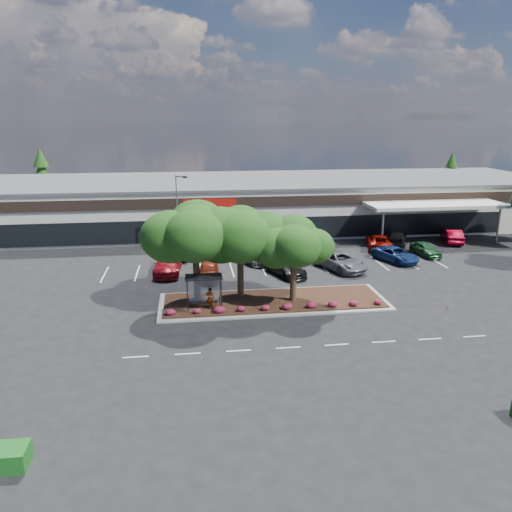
{
  "coord_description": "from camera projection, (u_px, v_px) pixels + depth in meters",
  "views": [
    {
      "loc": [
        -8.38,
        -32.66,
        14.28
      ],
      "look_at": [
        -2.77,
        8.72,
        2.6
      ],
      "focal_mm": 35.0,
      "sensor_mm": 36.0,
      "label": 1
    }
  ],
  "objects": [
    {
      "name": "lane_markings",
      "position": [
        282.0,
        277.0,
        46.03
      ],
      "size": [
        33.12,
        20.06,
        0.01
      ],
      "color": "silver",
      "rests_on": "ground"
    },
    {
      "name": "bus_shelter",
      "position": [
        204.0,
        283.0,
        37.32
      ],
      "size": [
        2.75,
        1.55,
        2.59
      ],
      "color": "black",
      "rests_on": "landscape_island"
    },
    {
      "name": "ground",
      "position": [
        310.0,
        321.0,
        36.1
      ],
      "size": [
        160.0,
        160.0,
        0.0
      ],
      "primitive_type": "plane",
      "color": "black",
      "rests_on": "ground"
    },
    {
      "name": "car_6",
      "position": [
        395.0,
        255.0,
        50.86
      ],
      "size": [
        4.17,
        5.71,
        1.44
      ],
      "primitive_type": "imported",
      "rotation": [
        0.0,
        0.0,
        0.39
      ],
      "color": "navy",
      "rests_on": "ground"
    },
    {
      "name": "car_0",
      "position": [
        168.0,
        264.0,
        47.07
      ],
      "size": [
        2.73,
        5.97,
        1.69
      ],
      "primitive_type": "imported",
      "rotation": [
        0.0,
        0.0,
        -0.06
      ],
      "color": "maroon",
      "rests_on": "ground"
    },
    {
      "name": "car_15",
      "position": [
        379.0,
        242.0,
        55.9
      ],
      "size": [
        4.05,
        6.17,
        1.58
      ],
      "primitive_type": "imported",
      "rotation": [
        0.0,
        0.0,
        2.87
      ],
      "color": "maroon",
      "rests_on": "ground"
    },
    {
      "name": "conifer_north_west",
      "position": [
        43.0,
        181.0,
        74.77
      ],
      "size": [
        4.4,
        4.4,
        10.0
      ],
      "primitive_type": "cone",
      "color": "#1D3811",
      "rests_on": "ground"
    },
    {
      "name": "car_1",
      "position": [
        209.0,
        270.0,
        45.53
      ],
      "size": [
        2.09,
        4.55,
        1.51
      ],
      "primitive_type": "imported",
      "rotation": [
        0.0,
        0.0,
        -0.07
      ],
      "color": "maroon",
      "rests_on": "ground"
    },
    {
      "name": "light_pole",
      "position": [
        179.0,
        219.0,
        53.55
      ],
      "size": [
        1.43,
        0.59,
        8.39
      ],
      "rotation": [
        0.0,
        0.0,
        0.17
      ],
      "color": "#999994",
      "rests_on": "ground"
    },
    {
      "name": "car_3",
      "position": [
        252.0,
        255.0,
        50.57
      ],
      "size": [
        3.75,
        5.32,
        1.43
      ],
      "primitive_type": "imported",
      "rotation": [
        0.0,
        0.0,
        0.4
      ],
      "color": "slate",
      "rests_on": "ground"
    },
    {
      "name": "car_13",
      "position": [
        313.0,
        246.0,
        54.02
      ],
      "size": [
        1.73,
        4.65,
        1.52
      ],
      "primitive_type": "imported",
      "rotation": [
        0.0,
        0.0,
        3.12
      ],
      "color": "navy",
      "rests_on": "ground"
    },
    {
      "name": "car_9",
      "position": [
        185.0,
        243.0,
        55.87
      ],
      "size": [
        3.2,
        5.08,
        1.37
      ],
      "primitive_type": "imported",
      "rotation": [
        0.0,
        0.0,
        2.85
      ],
      "color": "#5A5961",
      "rests_on": "ground"
    },
    {
      "name": "island_tree_west",
      "position": [
        196.0,
        253.0,
        38.23
      ],
      "size": [
        7.2,
        7.2,
        7.89
      ],
      "primitive_type": null,
      "color": "#1D3811",
      "rests_on": "landscape_island"
    },
    {
      "name": "retail_store",
      "position": [
        252.0,
        202.0,
        67.62
      ],
      "size": [
        80.4,
        25.2,
        6.25
      ],
      "color": "beige",
      "rests_on": "ground"
    },
    {
      "name": "car_14",
      "position": [
        317.0,
        247.0,
        53.94
      ],
      "size": [
        3.09,
        4.45,
        1.39
      ],
      "primitive_type": "imported",
      "rotation": [
        0.0,
        0.0,
        2.71
      ],
      "color": "black",
      "rests_on": "ground"
    },
    {
      "name": "shrub_row",
      "position": [
        278.0,
        306.0,
        37.52
      ],
      "size": [
        17.0,
        0.8,
        0.5
      ],
      "primitive_type": null,
      "color": "maroon",
      "rests_on": "landscape_island"
    },
    {
      "name": "person_waiting",
      "position": [
        210.0,
        298.0,
        37.54
      ],
      "size": [
        0.65,
        0.45,
        1.71
      ],
      "primitive_type": "imported",
      "rotation": [
        0.0,
        0.0,
        3.07
      ],
      "color": "#594C47",
      "rests_on": "landscape_island"
    },
    {
      "name": "survey_stake",
      "position": [
        446.0,
        311.0,
        36.25
      ],
      "size": [
        0.08,
        0.14,
        1.04
      ],
      "color": "tan",
      "rests_on": "ground"
    },
    {
      "name": "car_11",
      "position": [
        213.0,
        242.0,
        55.8
      ],
      "size": [
        2.98,
        5.05,
        1.57
      ],
      "primitive_type": "imported",
      "rotation": [
        0.0,
        0.0,
        2.85
      ],
      "color": "#B1B6BD",
      "rests_on": "ground"
    },
    {
      "name": "car_17",
      "position": [
        452.0,
        236.0,
        58.44
      ],
      "size": [
        3.19,
        5.39,
        1.68
      ],
      "primitive_type": "imported",
      "rotation": [
        0.0,
        0.0,
        2.84
      ],
      "color": "maroon",
      "rests_on": "ground"
    },
    {
      "name": "car_5",
      "position": [
        340.0,
        261.0,
        48.17
      ],
      "size": [
        4.77,
        6.64,
        1.68
      ],
      "primitive_type": "imported",
      "rotation": [
        0.0,
        0.0,
        0.37
      ],
      "color": "slate",
      "rests_on": "ground"
    },
    {
      "name": "landscape_island",
      "position": [
        274.0,
        301.0,
        39.63
      ],
      "size": [
        18.0,
        6.0,
        0.26
      ],
      "color": "#999994",
      "rests_on": "ground"
    },
    {
      "name": "car_4",
      "position": [
        285.0,
        267.0,
        46.49
      ],
      "size": [
        3.83,
        5.63,
        1.51
      ],
      "primitive_type": "imported",
      "rotation": [
        0.0,
        0.0,
        0.36
      ],
      "color": "black",
      "rests_on": "ground"
    },
    {
      "name": "car_12",
      "position": [
        280.0,
        242.0,
        55.66
      ],
      "size": [
        3.38,
        5.42,
        1.69
      ],
      "primitive_type": "imported",
      "rotation": [
        0.0,
        0.0,
        3.48
      ],
      "color": "navy",
      "rests_on": "ground"
    },
    {
      "name": "island_tree_east",
      "position": [
        294.0,
        261.0,
        38.62
      ],
      "size": [
        5.8,
        5.8,
        6.5
      ],
      "primitive_type": null,
      "color": "#1D3811",
      "rests_on": "landscape_island"
    },
    {
      "name": "car_16",
      "position": [
        396.0,
        238.0,
        57.43
      ],
      "size": [
        4.18,
        5.73,
        1.54
      ],
      "primitive_type": "imported",
      "rotation": [
        0.0,
        0.0,
        2.71
      ],
      "color": "black",
      "rests_on": "ground"
    },
    {
      "name": "island_tree_mid",
      "position": [
        240.0,
        253.0,
        39.43
      ],
      "size": [
        6.6,
        6.6,
        7.32
      ],
      "primitive_type": null,
      "color": "#1D3811",
      "rests_on": "landscape_island"
    },
    {
      "name": "car_7",
      "position": [
        426.0,
        249.0,
        52.97
      ],
      "size": [
        2.18,
        4.4,
        1.44
      ],
      "primitive_type": "imported",
      "rotation": [
        0.0,
        0.0,
        0.12
      ],
      "color": "#1E4F27",
      "rests_on": "ground"
    },
    {
      "name": "car_10",
      "position": [
        182.0,
        252.0,
        51.8
      ],
      "size": [
        1.93,
        4.22,
        1.4
      ],
      "primitive_type": "imported",
      "rotation": [
        0.0,
        0.0,
        3.07
      ],
      "color": "black",
      "rests_on": "ground"
    },
    {
      "name": "conifer_north_east",
      "position": [
        450.0,
        179.0,
        81.28
      ],
      "size": [
        3.96,
        3.96,
        9.0
      ],
      "primitive_type": "cone",
      "color": "#1D3811",
      "rests_on": "ground"
    }
  ]
}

